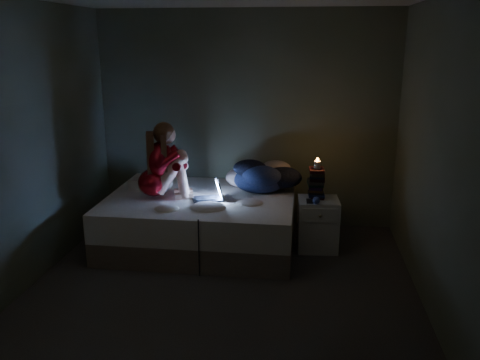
% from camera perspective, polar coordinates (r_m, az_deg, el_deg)
% --- Properties ---
extents(floor, '(3.60, 3.80, 0.02)m').
position_cam_1_polar(floor, '(4.68, -2.27, -12.93)').
color(floor, '#2B2827').
rests_on(floor, ground).
extents(wall_back, '(3.60, 0.02, 2.60)m').
position_cam_1_polar(wall_back, '(6.07, 0.66, 6.89)').
color(wall_back, '#47523B').
rests_on(wall_back, ground).
extents(wall_front, '(3.60, 0.02, 2.60)m').
position_cam_1_polar(wall_front, '(2.44, -10.25, -7.14)').
color(wall_front, '#47523B').
rests_on(wall_front, ground).
extents(wall_left, '(0.02, 3.80, 2.60)m').
position_cam_1_polar(wall_left, '(4.86, -24.02, 3.27)').
color(wall_left, '#47523B').
rests_on(wall_left, ground).
extents(wall_right, '(0.02, 3.80, 2.60)m').
position_cam_1_polar(wall_right, '(4.29, 22.09, 1.98)').
color(wall_right, '#47523B').
rests_on(wall_right, ground).
extents(bed, '(2.06, 1.54, 0.57)m').
position_cam_1_polar(bed, '(5.62, -4.48, -4.64)').
color(bed, beige).
rests_on(bed, ground).
extents(pillow, '(0.44, 0.32, 0.13)m').
position_cam_1_polar(pillow, '(5.89, -10.18, -0.32)').
color(pillow, silver).
rests_on(pillow, bed).
extents(woman, '(0.60, 0.48, 0.84)m').
position_cam_1_polar(woman, '(5.43, -9.98, 2.20)').
color(woman, maroon).
rests_on(woman, bed).
extents(laptop, '(0.38, 0.32, 0.23)m').
position_cam_1_polar(laptop, '(5.37, -3.82, -1.14)').
color(laptop, black).
rests_on(laptop, bed).
extents(clothes_pile, '(0.68, 0.57, 0.38)m').
position_cam_1_polar(clothes_pile, '(5.68, 2.29, 0.64)').
color(clothes_pile, '#11213F').
rests_on(clothes_pile, bed).
extents(nightstand, '(0.46, 0.41, 0.58)m').
position_cam_1_polar(nightstand, '(5.54, 8.92, -5.04)').
color(nightstand, silver).
rests_on(nightstand, ground).
extents(book_stack, '(0.19, 0.25, 0.32)m').
position_cam_1_polar(book_stack, '(5.46, 8.77, -0.37)').
color(book_stack, black).
rests_on(book_stack, nightstand).
extents(candle, '(0.07, 0.07, 0.08)m').
position_cam_1_polar(candle, '(5.41, 8.86, 1.67)').
color(candle, beige).
rests_on(candle, book_stack).
extents(phone, '(0.07, 0.14, 0.01)m').
position_cam_1_polar(phone, '(5.35, 7.96, -2.40)').
color(phone, black).
rests_on(phone, nightstand).
extents(blue_orb, '(0.08, 0.08, 0.08)m').
position_cam_1_polar(blue_orb, '(5.27, 8.63, -2.32)').
color(blue_orb, '#33428D').
rests_on(blue_orb, nightstand).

